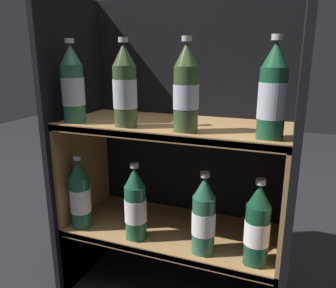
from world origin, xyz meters
TOP-DOWN VIEW (x-y plane):
  - fridge_back_wall at (0.00, 0.32)m, footprint 0.75×0.02m
  - fridge_side_left at (-0.37, 0.16)m, footprint 0.02×0.35m
  - fridge_side_right at (0.37, 0.16)m, footprint 0.02×0.35m
  - shelf_lower at (0.00, 0.15)m, footprint 0.71×0.31m
  - shelf_upper at (0.00, 0.15)m, footprint 0.71×0.31m
  - bottle_upper_front_0 at (-0.30, 0.06)m, footprint 0.07×0.07m
  - bottle_upper_front_1 at (-0.11, 0.06)m, footprint 0.07×0.07m
  - bottle_upper_front_2 at (0.07, 0.06)m, footprint 0.07×0.07m
  - bottle_upper_front_3 at (0.30, 0.06)m, footprint 0.07×0.07m
  - bottle_lower_front_0 at (-0.30, 0.06)m, footprint 0.07×0.07m
  - bottle_lower_front_1 at (-0.09, 0.06)m, footprint 0.07×0.07m
  - bottle_lower_front_2 at (0.13, 0.06)m, footprint 0.07×0.07m
  - bottle_lower_front_3 at (0.29, 0.06)m, footprint 0.07×0.07m

SIDE VIEW (x-z plane):
  - shelf_lower at x=0.00m, z-range 0.08..0.33m
  - bottle_lower_front_0 at x=-0.30m, z-range 0.23..0.49m
  - bottle_lower_front_1 at x=-0.09m, z-range 0.23..0.49m
  - bottle_lower_front_2 at x=0.13m, z-range 0.23..0.49m
  - bottle_lower_front_3 at x=0.29m, z-range 0.23..0.49m
  - shelf_upper at x=0.00m, z-range 0.14..0.76m
  - fridge_back_wall at x=0.00m, z-range 0.00..1.01m
  - fridge_side_left at x=-0.37m, z-range 0.00..1.01m
  - fridge_side_right at x=0.37m, z-range 0.00..1.01m
  - bottle_upper_front_3 at x=0.30m, z-range 0.60..0.86m
  - bottle_upper_front_0 at x=-0.30m, z-range 0.60..0.86m
  - bottle_upper_front_1 at x=-0.11m, z-range 0.60..0.86m
  - bottle_upper_front_2 at x=0.07m, z-range 0.60..0.86m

